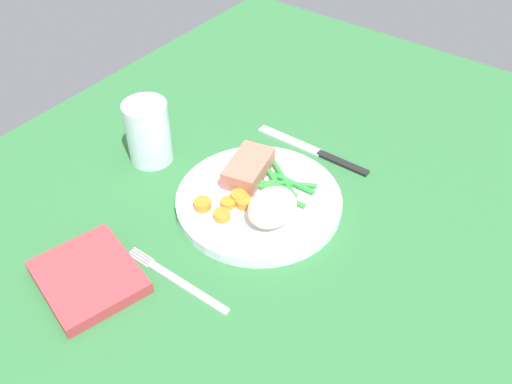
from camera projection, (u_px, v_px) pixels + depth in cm
name	position (u px, v px, depth cm)	size (l,w,h in cm)	color
dining_table	(259.00, 210.00, 81.98)	(120.00, 90.00, 2.00)	#2D6B38
dinner_plate	(256.00, 201.00, 80.75)	(24.12, 24.12, 1.60)	white
meat_portion	(248.00, 168.00, 82.85)	(8.88, 5.17, 2.83)	#A86B56
mashed_potatoes	(272.00, 207.00, 75.57)	(7.77, 6.25, 4.29)	beige
carrot_slices	(228.00, 203.00, 78.42)	(6.68, 6.75, 1.27)	orange
green_beans	(281.00, 186.00, 81.41)	(6.80, 9.72, 0.88)	#2D8C38
fork	(177.00, 281.00, 70.74)	(1.44, 16.60, 0.40)	silver
knife	(314.00, 151.00, 90.35)	(1.70, 20.50, 0.64)	black
water_glass	(149.00, 136.00, 86.42)	(6.87, 6.87, 10.22)	silver
napkin	(89.00, 277.00, 70.34)	(11.38, 13.04, 1.75)	#B2383D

